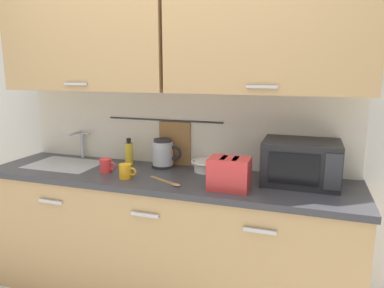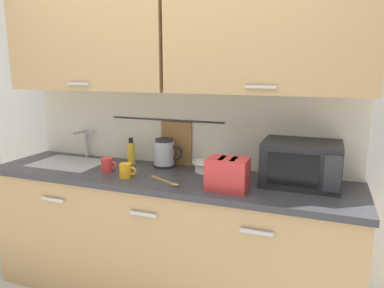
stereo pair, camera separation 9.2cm
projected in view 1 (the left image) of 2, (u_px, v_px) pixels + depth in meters
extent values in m
cube|color=tan|center=(166.00, 239.00, 2.49)|extent=(2.50, 0.60, 0.86)
cube|color=#B7B7BC|center=(51.00, 202.00, 2.35)|extent=(0.18, 0.02, 0.02)
cube|color=#B7B7BC|center=(145.00, 215.00, 2.14)|extent=(0.18, 0.02, 0.02)
cube|color=#B7B7BC|center=(260.00, 231.00, 1.93)|extent=(0.18, 0.02, 0.02)
cube|color=#333338|center=(165.00, 178.00, 2.40)|extent=(2.53, 0.63, 0.04)
cube|color=#9EA0A5|center=(65.00, 170.00, 2.68)|extent=(0.52, 0.38, 0.09)
cube|color=silver|center=(181.00, 117.00, 2.63)|extent=(3.70, 0.06, 2.50)
cube|color=beige|center=(179.00, 128.00, 2.61)|extent=(2.50, 0.01, 0.55)
cube|color=tan|center=(88.00, 40.00, 2.53)|extent=(1.24, 0.33, 0.70)
cube|color=#B7B7BC|center=(76.00, 84.00, 2.43)|extent=(0.18, 0.01, 0.02)
cube|color=tan|center=(268.00, 35.00, 2.14)|extent=(1.24, 0.33, 0.70)
cube|color=#B7B7BC|center=(262.00, 87.00, 2.04)|extent=(0.18, 0.01, 0.02)
cylinder|color=#333338|center=(164.00, 120.00, 2.63)|extent=(0.90, 0.01, 0.01)
cube|color=olive|center=(175.00, 145.00, 2.63)|extent=(0.24, 0.02, 0.34)
cylinder|color=#B2B5BA|center=(82.00, 144.00, 2.86)|extent=(0.03, 0.03, 0.22)
cylinder|color=#B2B5BA|center=(75.00, 133.00, 2.77)|extent=(0.02, 0.16, 0.02)
cube|color=#B2B5BA|center=(86.00, 133.00, 2.83)|extent=(0.07, 0.02, 0.01)
cube|color=black|center=(301.00, 162.00, 2.20)|extent=(0.46, 0.34, 0.27)
cube|color=black|center=(293.00, 169.00, 2.05)|extent=(0.29, 0.01, 0.18)
cube|color=#2D2D33|center=(333.00, 172.00, 1.98)|extent=(0.09, 0.01, 0.21)
cylinder|color=black|center=(163.00, 166.00, 2.59)|extent=(0.16, 0.16, 0.02)
cylinder|color=#B2B7BC|center=(163.00, 153.00, 2.58)|extent=(0.15, 0.15, 0.17)
cylinder|color=#262628|center=(163.00, 140.00, 2.56)|extent=(0.13, 0.13, 0.02)
torus|color=black|center=(175.00, 153.00, 2.54)|extent=(0.11, 0.02, 0.11)
cylinder|color=yellow|center=(129.00, 154.00, 2.66)|extent=(0.06, 0.06, 0.16)
cylinder|color=black|center=(129.00, 141.00, 2.64)|extent=(0.03, 0.03, 0.04)
cylinder|color=orange|center=(125.00, 171.00, 2.32)|extent=(0.08, 0.08, 0.09)
torus|color=orange|center=(132.00, 172.00, 2.30)|extent=(0.06, 0.01, 0.06)
cylinder|color=silver|center=(206.00, 166.00, 2.48)|extent=(0.17, 0.17, 0.07)
torus|color=silver|center=(206.00, 162.00, 2.47)|extent=(0.21, 0.21, 0.01)
cube|color=red|center=(229.00, 174.00, 2.10)|extent=(0.24, 0.17, 0.19)
cube|color=black|center=(224.00, 158.00, 2.09)|extent=(0.03, 0.12, 0.01)
cube|color=black|center=(235.00, 159.00, 2.07)|extent=(0.03, 0.12, 0.01)
cube|color=black|center=(208.00, 167.00, 2.13)|extent=(0.02, 0.02, 0.02)
cylinder|color=red|center=(106.00, 166.00, 2.45)|extent=(0.08, 0.08, 0.09)
torus|color=red|center=(112.00, 166.00, 2.44)|extent=(0.06, 0.01, 0.06)
cube|color=#9E7042|center=(162.00, 180.00, 2.26)|extent=(0.20, 0.12, 0.01)
ellipsoid|color=#9E7042|center=(176.00, 185.00, 2.17)|extent=(0.07, 0.06, 0.01)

